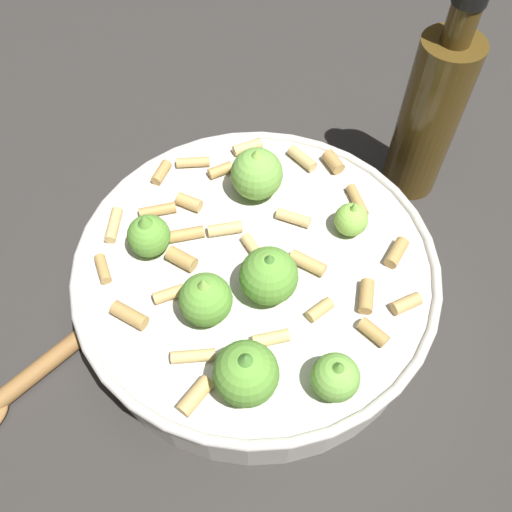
# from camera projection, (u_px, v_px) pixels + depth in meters

# --- Properties ---
(ground_plane) EXTENTS (2.40, 2.40, 0.00)m
(ground_plane) POSITION_uv_depth(u_px,v_px,m) (256.00, 297.00, 0.51)
(ground_plane) COLOR #2D2B28
(cooking_pan) EXTENTS (0.31, 0.31, 0.12)m
(cooking_pan) POSITION_uv_depth(u_px,v_px,m) (255.00, 278.00, 0.48)
(cooking_pan) COLOR beige
(cooking_pan) RESTS_ON ground
(olive_oil_bottle) EXTENTS (0.06, 0.06, 0.22)m
(olive_oil_bottle) POSITION_uv_depth(u_px,v_px,m) (430.00, 115.00, 0.52)
(olive_oil_bottle) COLOR #4C3814
(olive_oil_bottle) RESTS_ON ground
(wooden_spoon) EXTENTS (0.21, 0.16, 0.02)m
(wooden_spoon) POSITION_uv_depth(u_px,v_px,m) (60.00, 353.00, 0.47)
(wooden_spoon) COLOR olive
(wooden_spoon) RESTS_ON ground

